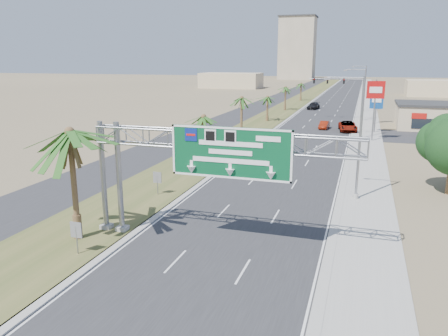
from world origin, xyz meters
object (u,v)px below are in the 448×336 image
(palm_near, at_px, (70,133))
(pole_sign_red_near, at_px, (376,93))
(car_mid_lane, at_px, (324,125))
(pole_sign_red_far, at_px, (376,93))
(car_left_lane, at_px, (271,140))
(car_right_lane, at_px, (348,126))
(sign_gantry, at_px, (207,149))
(signal_mast, at_px, (351,95))
(pole_sign_blue, at_px, (377,100))
(car_far, at_px, (313,106))

(palm_near, xyz_separation_m, pole_sign_red_near, (18.20, 42.50, -0.22))
(car_mid_lane, bearing_deg, pole_sign_red_near, -48.28)
(pole_sign_red_far, bearing_deg, car_left_lane, -117.92)
(car_mid_lane, xyz_separation_m, pole_sign_red_near, (7.50, -9.42, 6.08))
(car_right_lane, bearing_deg, sign_gantry, -104.79)
(pole_sign_red_near, relative_size, pole_sign_red_far, 1.20)
(palm_near, xyz_separation_m, pole_sign_red_far, (18.59, 60.24, -1.36))
(car_left_lane, distance_m, pole_sign_red_far, 28.93)
(signal_mast, xyz_separation_m, pole_sign_red_near, (3.83, -21.47, 1.86))
(car_mid_lane, distance_m, pole_sign_blue, 9.23)
(car_left_lane, bearing_deg, pole_sign_blue, 42.40)
(sign_gantry, distance_m, car_mid_lane, 50.36)
(signal_mast, bearing_deg, car_left_lane, -107.52)
(car_mid_lane, bearing_deg, signal_mast, 76.24)
(car_far, bearing_deg, car_mid_lane, -72.41)
(car_mid_lane, height_order, pole_sign_blue, pole_sign_blue)
(car_right_lane, distance_m, pole_sign_blue, 5.90)
(palm_near, distance_m, car_left_lane, 35.94)
(car_right_lane, relative_size, pole_sign_red_far, 0.81)
(car_mid_lane, distance_m, car_right_lane, 4.14)
(pole_sign_blue, xyz_separation_m, pole_sign_red_far, (-0.03, 9.99, 0.50))
(pole_sign_red_far, bearing_deg, pole_sign_red_near, -91.27)
(pole_sign_blue, bearing_deg, car_right_lane, 177.41)
(palm_near, relative_size, car_mid_lane, 2.16)
(palm_near, relative_size, car_far, 1.61)
(sign_gantry, relative_size, car_mid_lane, 4.33)
(sign_gantry, height_order, car_mid_lane, sign_gantry)
(sign_gantry, height_order, pole_sign_red_near, pole_sign_red_near)
(pole_sign_red_far, bearing_deg, car_mid_lane, -133.52)
(car_right_lane, relative_size, pole_sign_blue, 0.82)
(car_mid_lane, distance_m, car_far, 30.11)
(car_right_lane, bearing_deg, signal_mast, 83.51)
(car_right_lane, xyz_separation_m, pole_sign_red_far, (4.04, 9.80, 4.77))
(pole_sign_red_near, bearing_deg, pole_sign_blue, 86.89)
(palm_near, height_order, pole_sign_blue, palm_near)
(car_far, xyz_separation_m, pole_sign_red_near, (12.62, -39.10, 5.96))
(car_far, bearing_deg, signal_mast, -55.69)
(pole_sign_red_far, bearing_deg, signal_mast, 138.48)
(car_left_lane, xyz_separation_m, car_far, (0.34, 46.58, -0.02))
(car_far, xyz_separation_m, pole_sign_blue, (13.04, -31.35, 4.32))
(palm_near, distance_m, car_far, 82.02)
(signal_mast, distance_m, pole_sign_blue, 14.37)
(signal_mast, bearing_deg, car_far, 116.52)
(car_far, bearing_deg, car_left_lane, -82.63)
(palm_near, xyz_separation_m, signal_mast, (14.37, 63.97, -2.08))
(pole_sign_red_near, distance_m, pole_sign_blue, 7.93)
(palm_near, distance_m, car_mid_lane, 53.39)
(sign_gantry, distance_m, car_right_lane, 49.21)
(car_right_lane, bearing_deg, car_mid_lane, 151.61)
(car_far, distance_m, pole_sign_red_near, 41.51)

